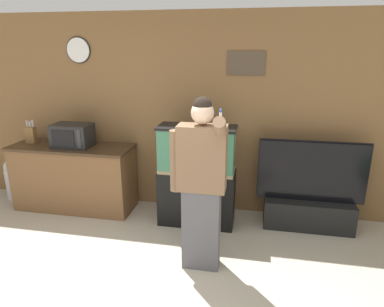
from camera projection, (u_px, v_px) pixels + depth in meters
name	position (u px, v px, depth m)	size (l,w,h in m)	color
wall_back_paneled	(184.00, 115.00, 4.54)	(10.00, 0.08, 2.60)	brown
counter_island	(74.00, 177.00, 4.70)	(1.65, 0.59, 0.90)	brown
microwave	(72.00, 135.00, 4.50)	(0.50, 0.33, 0.30)	black
knife_block	(31.00, 134.00, 4.70)	(0.13, 0.09, 0.32)	brown
aquarium_on_stand	(197.00, 176.00, 4.24)	(0.94, 0.40, 1.27)	black
tv_on_stand	(309.00, 203.00, 4.23)	(1.29, 0.40, 1.11)	black
person_standing	(201.00, 184.00, 3.29)	(0.55, 0.41, 1.75)	#515156
trash_bin	(14.00, 178.00, 5.05)	(0.26, 0.26, 0.61)	#B7B7BC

